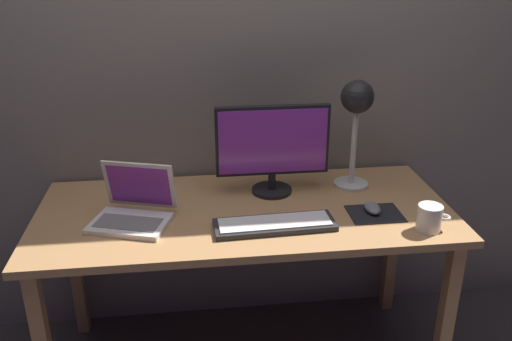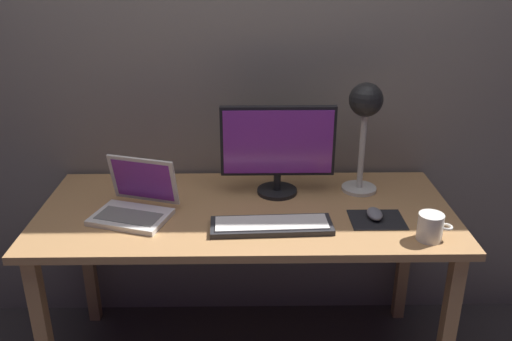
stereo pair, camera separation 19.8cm
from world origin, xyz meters
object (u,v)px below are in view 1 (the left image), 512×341
object	(u,v)px
monitor	(272,145)
laptop	(135,205)
mouse	(372,208)
coffee_mug	(430,218)
keyboard_main	(275,224)
desk_lamp	(356,110)

from	to	relation	value
monitor	laptop	bearing A→B (deg)	-161.93
laptop	mouse	world-z (taller)	laptop
laptop	coffee_mug	world-z (taller)	laptop
monitor	mouse	world-z (taller)	monitor
mouse	coffee_mug	bearing A→B (deg)	-44.91
laptop	monitor	bearing A→B (deg)	18.07
keyboard_main	mouse	world-z (taller)	mouse
desk_lamp	mouse	bearing A→B (deg)	-87.83
mouse	coffee_mug	xyz separation A→B (m)	(0.16, -0.16, 0.03)
coffee_mug	mouse	bearing A→B (deg)	135.09
keyboard_main	desk_lamp	xyz separation A→B (m)	(0.38, 0.32, 0.32)
mouse	monitor	bearing A→B (deg)	146.50
keyboard_main	coffee_mug	size ratio (longest dim) A/B	3.63
monitor	laptop	size ratio (longest dim) A/B	1.38
laptop	desk_lamp	size ratio (longest dim) A/B	0.73
keyboard_main	coffee_mug	distance (m)	0.55
monitor	desk_lamp	distance (m)	0.37
monitor	mouse	bearing A→B (deg)	-33.50
mouse	coffee_mug	size ratio (longest dim) A/B	0.78
desk_lamp	coffee_mug	world-z (taller)	desk_lamp
laptop	mouse	xyz separation A→B (m)	(0.89, -0.06, -0.04)
monitor	keyboard_main	xyz separation A→B (m)	(-0.04, -0.30, -0.19)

